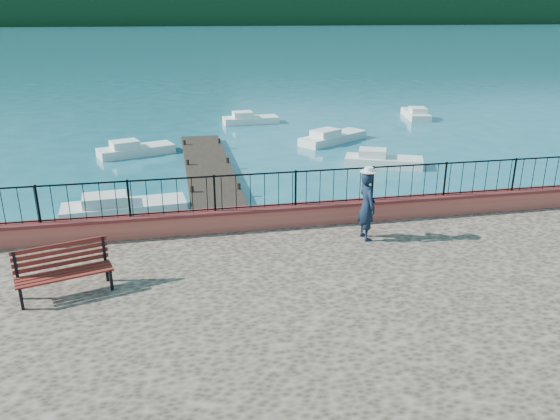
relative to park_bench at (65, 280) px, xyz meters
name	(u,v)px	position (x,y,z in m)	size (l,w,h in m)	color
ground	(345,333)	(5.89, -0.81, -1.51)	(2000.00, 2000.00, 0.00)	#19596B
parapet	(306,214)	(5.89, 2.89, -0.02)	(28.00, 0.46, 0.58)	#C25B46
railing	(306,188)	(5.89, 2.89, 0.74)	(27.00, 0.05, 0.95)	black
dock	(211,179)	(3.89, 11.19, -1.36)	(2.00, 16.00, 0.30)	#2D231C
far_forest	(169,7)	(5.89, 299.19, 7.49)	(900.00, 60.00, 18.00)	black
companion_hill	(382,18)	(225.89, 559.19, -1.51)	(448.00, 384.00, 180.00)	#142D23
park_bench	(65,280)	(0.00, 0.00, 0.00)	(2.00, 1.12, 1.06)	black
person	(367,206)	(7.16, 1.59, 0.59)	(0.66, 0.43, 1.81)	black
hat	(369,170)	(7.16, 1.59, 1.55)	(0.44, 0.44, 0.12)	white
boat_0	(124,203)	(0.57, 8.05, -1.11)	(4.27, 1.30, 0.80)	silver
boat_1	(384,158)	(11.97, 12.28, -1.11)	(3.53, 1.30, 0.80)	silver
boat_2	(333,135)	(11.11, 17.57, -1.11)	(4.31, 1.30, 0.80)	silver
boat_3	(136,147)	(0.59, 16.77, -1.11)	(3.68, 1.30, 0.80)	silver
boat_4	(251,117)	(7.44, 23.67, -1.11)	(3.48, 1.30, 0.80)	silver
boat_5	(416,112)	(18.69, 23.46, -1.11)	(3.55, 1.30, 0.80)	silver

